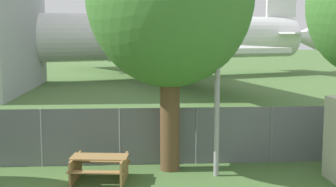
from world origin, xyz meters
The scene contains 4 objects.
perimeter_fence centered at (0.00, 10.04, 0.96)m, with size 56.07×0.07×1.91m.
airplane centered at (0.31, 39.38, 3.94)m, with size 45.53×37.26×12.59m.
picnic_bench_open_grass centered at (-0.55, 8.34, 0.47)m, with size 1.80×1.58×0.76m.
light_mast centered at (2.98, 8.63, 4.70)m, with size 0.44×0.44×7.67m.
Camera 1 is at (0.56, -5.18, 4.34)m, focal length 50.00 mm.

